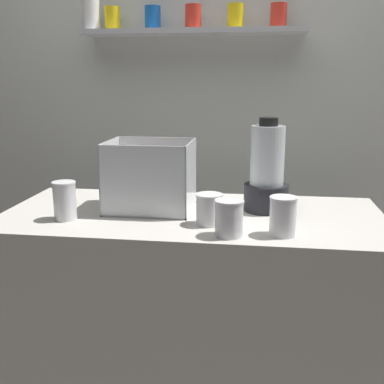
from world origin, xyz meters
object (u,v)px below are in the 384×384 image
object	(u,v)px
juice_cup_orange_left	(209,211)
juice_cup_beet_middle	(229,220)
juice_cup_carrot_right	(283,217)
juice_cup_orange_far_left	(65,202)
carrot_display_bin	(151,188)
blender_pitcher	(267,174)

from	to	relation	value
juice_cup_orange_left	juice_cup_beet_middle	world-z (taller)	juice_cup_beet_middle
juice_cup_orange_left	juice_cup_beet_middle	distance (m)	0.13
juice_cup_orange_left	juice_cup_carrot_right	xyz separation A→B (m)	(0.24, -0.08, 0.01)
juice_cup_orange_left	juice_cup_carrot_right	distance (m)	0.26
juice_cup_carrot_right	juice_cup_orange_far_left	bearing A→B (deg)	174.73
juice_cup_orange_far_left	juice_cup_beet_middle	bearing A→B (deg)	-9.70
juice_cup_orange_left	juice_cup_orange_far_left	bearing A→B (deg)	-178.68
juice_cup_beet_middle	juice_cup_orange_left	bearing A→B (deg)	123.70
juice_cup_orange_far_left	juice_cup_carrot_right	xyz separation A→B (m)	(0.75, -0.07, -0.00)
juice_cup_orange_far_left	juice_cup_beet_middle	xyz separation A→B (m)	(0.58, -0.10, -0.01)
juice_cup_beet_middle	carrot_display_bin	bearing A→B (deg)	138.86
juice_cup_orange_far_left	juice_cup_orange_left	world-z (taller)	juice_cup_orange_far_left
juice_cup_beet_middle	juice_cup_carrot_right	distance (m)	0.17
blender_pitcher	juice_cup_orange_far_left	size ratio (longest dim) A/B	2.56
blender_pitcher	juice_cup_orange_left	bearing A→B (deg)	-133.15
carrot_display_bin	juice_cup_orange_left	xyz separation A→B (m)	(0.24, -0.16, -0.04)
blender_pitcher	carrot_display_bin	bearing A→B (deg)	-174.27
juice_cup_beet_middle	juice_cup_orange_far_left	bearing A→B (deg)	170.30
juice_cup_orange_left	juice_cup_beet_middle	xyz separation A→B (m)	(0.07, -0.11, 0.01)
juice_cup_orange_left	carrot_display_bin	bearing A→B (deg)	145.81
juice_cup_orange_far_left	juice_cup_orange_left	distance (m)	0.51
blender_pitcher	juice_cup_orange_far_left	distance (m)	0.74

